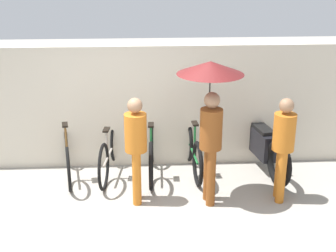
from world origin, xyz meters
name	(u,v)px	position (x,y,z in m)	size (l,w,h in m)	color
ground_plane	(129,232)	(0.00, 0.00, 0.00)	(30.00, 30.00, 0.00)	#9E998E
back_wall	(130,107)	(0.00, 2.16, 1.04)	(11.27, 0.12, 2.08)	beige
parked_bicycle_0	(67,154)	(-1.04, 1.76, 0.38)	(0.49, 1.75, 1.05)	black
parked_bicycle_1	(110,152)	(-0.35, 1.80, 0.39)	(0.44, 1.83, 1.09)	black
parked_bicycle_2	(151,152)	(0.35, 1.73, 0.40)	(0.44, 1.81, 1.09)	black
parked_bicycle_3	(193,151)	(1.04, 1.78, 0.38)	(0.44, 1.69, 1.08)	black
pedestrian_leading	(136,143)	(0.11, 0.82, 0.94)	(0.32, 0.32, 1.61)	#C66B1E
pedestrian_center	(211,96)	(1.16, 0.82, 1.62)	(0.94, 0.94, 2.10)	brown
pedestrian_trailing	(283,142)	(2.23, 0.76, 0.92)	(0.32, 0.32, 1.59)	#C66B1E
motorcycle	(262,145)	(2.23, 1.86, 0.42)	(0.62, 2.10, 0.95)	black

